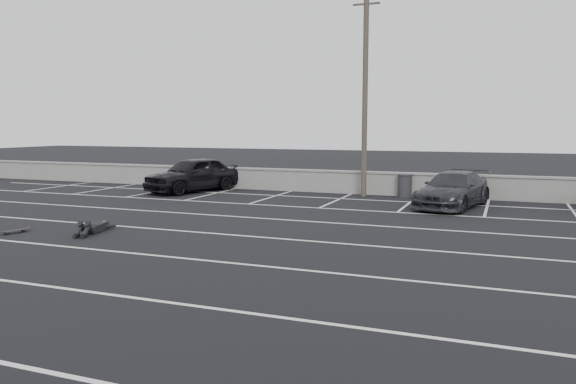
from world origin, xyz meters
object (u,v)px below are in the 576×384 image
at_px(skateboard, 15,231).
at_px(utility_pole, 365,94).
at_px(car_right, 453,190).
at_px(trash_bin, 405,185).
at_px(person, 97,223).
at_px(car_left, 193,174).

bearing_deg(skateboard, utility_pole, 73.20).
relative_size(car_right, trash_bin, 4.62).
height_order(trash_bin, skateboard, trash_bin).
bearing_deg(person, skateboard, -165.26).
bearing_deg(utility_pole, skateboard, -121.21).
bearing_deg(car_right, trash_bin, 145.48).
distance_m(car_left, utility_pole, 8.96).
relative_size(car_left, car_right, 1.04).
distance_m(car_right, person, 13.10).
xyz_separation_m(utility_pole, skateboard, (-7.44, -12.28, -4.47)).
bearing_deg(car_left, trash_bin, 27.55).
xyz_separation_m(car_left, person, (2.63, -9.92, -0.60)).
relative_size(car_left, person, 2.00).
xyz_separation_m(car_right, trash_bin, (-2.26, 2.48, -0.16)).
height_order(trash_bin, person, trash_bin).
xyz_separation_m(person, skateboard, (-2.00, -1.17, -0.16)).
bearing_deg(car_right, skateboard, -125.23).
height_order(utility_pole, person, utility_pole).
bearing_deg(utility_pole, person, -116.08).
relative_size(car_left, utility_pole, 0.55).
xyz_separation_m(car_right, person, (-9.47, -9.04, -0.45)).
relative_size(trash_bin, person, 0.42).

